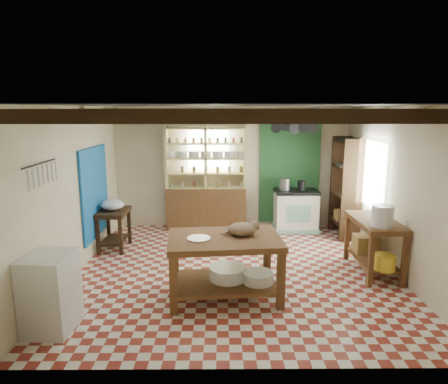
{
  "coord_description": "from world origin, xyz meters",
  "views": [
    {
      "loc": [
        -0.22,
        -6.04,
        2.56
      ],
      "look_at": [
        -0.18,
        0.3,
        1.23
      ],
      "focal_mm": 32.0,
      "sensor_mm": 36.0,
      "label": 1
    }
  ],
  "objects_px": {
    "stove": "(296,210)",
    "white_cabinet": "(50,292)",
    "work_table": "(224,267)",
    "prep_table": "(114,230)",
    "right_counter": "(374,246)",
    "cat": "(242,229)"
  },
  "relations": [
    {
      "from": "stove",
      "to": "white_cabinet",
      "type": "height_order",
      "value": "white_cabinet"
    },
    {
      "from": "stove",
      "to": "white_cabinet",
      "type": "distance_m",
      "value": 5.27
    },
    {
      "from": "work_table",
      "to": "stove",
      "type": "height_order",
      "value": "stove"
    },
    {
      "from": "work_table",
      "to": "stove",
      "type": "relative_size",
      "value": 1.69
    },
    {
      "from": "prep_table",
      "to": "right_counter",
      "type": "height_order",
      "value": "right_counter"
    },
    {
      "from": "right_counter",
      "to": "cat",
      "type": "relative_size",
      "value": 3.06
    },
    {
      "from": "stove",
      "to": "prep_table",
      "type": "relative_size",
      "value": 1.21
    },
    {
      "from": "work_table",
      "to": "cat",
      "type": "distance_m",
      "value": 0.58
    },
    {
      "from": "work_table",
      "to": "prep_table",
      "type": "distance_m",
      "value": 2.78
    },
    {
      "from": "work_table",
      "to": "white_cabinet",
      "type": "height_order",
      "value": "white_cabinet"
    },
    {
      "from": "prep_table",
      "to": "cat",
      "type": "bearing_deg",
      "value": -38.01
    },
    {
      "from": "white_cabinet",
      "to": "right_counter",
      "type": "distance_m",
      "value": 4.7
    },
    {
      "from": "work_table",
      "to": "prep_table",
      "type": "xyz_separation_m",
      "value": [
        -2.02,
        1.92,
        -0.06
      ]
    },
    {
      "from": "cat",
      "to": "white_cabinet",
      "type": "bearing_deg",
      "value": -173.82
    },
    {
      "from": "right_counter",
      "to": "cat",
      "type": "height_order",
      "value": "cat"
    },
    {
      "from": "white_cabinet",
      "to": "cat",
      "type": "height_order",
      "value": "cat"
    },
    {
      "from": "stove",
      "to": "cat",
      "type": "xyz_separation_m",
      "value": [
        -1.29,
        -2.98,
        0.51
      ]
    },
    {
      "from": "prep_table",
      "to": "cat",
      "type": "height_order",
      "value": "cat"
    },
    {
      "from": "white_cabinet",
      "to": "cat",
      "type": "distance_m",
      "value": 2.5
    },
    {
      "from": "stove",
      "to": "right_counter",
      "type": "height_order",
      "value": "stove"
    },
    {
      "from": "stove",
      "to": "cat",
      "type": "height_order",
      "value": "cat"
    },
    {
      "from": "stove",
      "to": "right_counter",
      "type": "bearing_deg",
      "value": -70.21
    }
  ]
}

